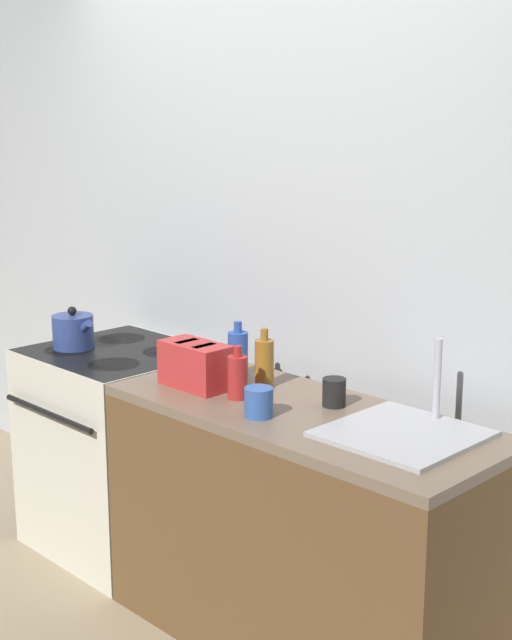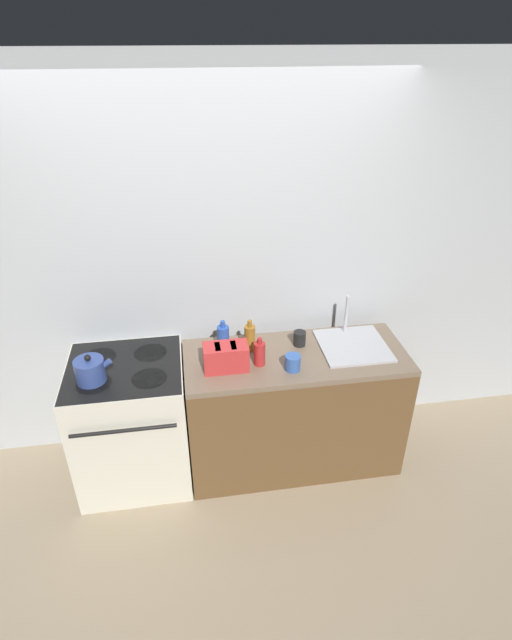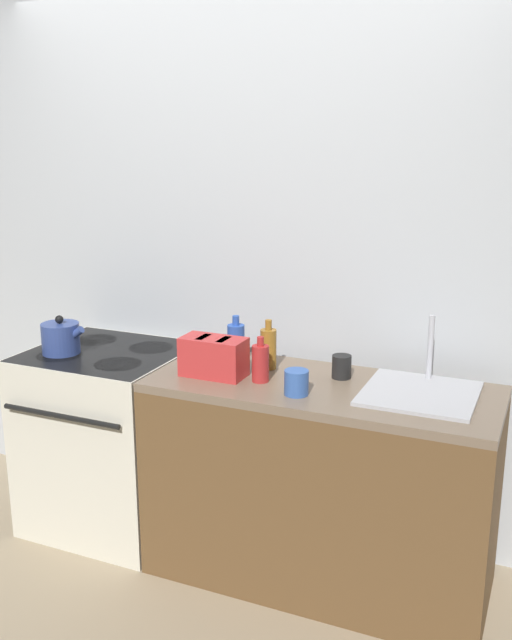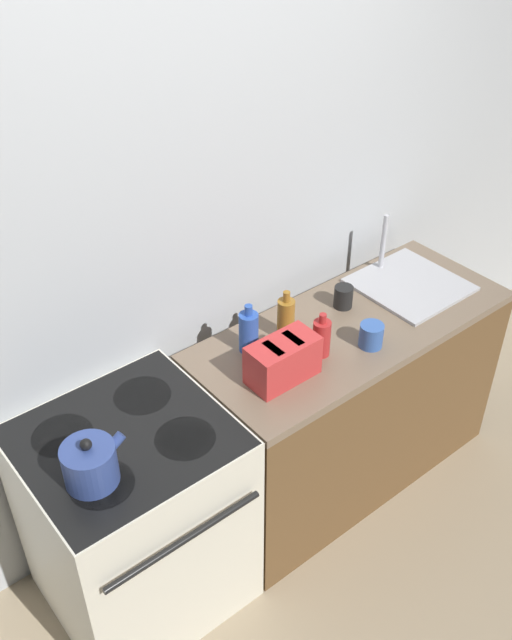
% 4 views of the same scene
% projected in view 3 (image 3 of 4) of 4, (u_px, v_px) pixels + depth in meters
% --- Properties ---
extents(ground_plane, '(12.00, 12.00, 0.00)m').
position_uv_depth(ground_plane, '(183.00, 584.00, 3.05)').
color(ground_plane, tan).
extents(wall_back, '(8.00, 0.05, 2.60)m').
position_uv_depth(wall_back, '(249.00, 259.00, 3.36)').
color(wall_back, silver).
rests_on(wall_back, ground_plane).
extents(stove, '(0.71, 0.69, 0.88)m').
position_uv_depth(stove, '(111.00, 436.00, 3.45)').
color(stove, silver).
rests_on(stove, ground_plane).
extents(counter_block, '(1.42, 0.59, 0.88)m').
position_uv_depth(counter_block, '(320.00, 483.00, 3.01)').
color(counter_block, brown).
rests_on(counter_block, ground_plane).
extents(kettle, '(0.22, 0.17, 0.18)m').
position_uv_depth(kettle, '(61.00, 338.00, 3.30)').
color(kettle, '#33478C').
rests_on(kettle, stove).
extents(toaster, '(0.27, 0.14, 0.17)m').
position_uv_depth(toaster, '(214.00, 357.00, 2.99)').
color(toaster, red).
rests_on(toaster, counter_block).
extents(sink_tray, '(0.43, 0.44, 0.28)m').
position_uv_depth(sink_tray, '(420.00, 391.00, 2.78)').
color(sink_tray, '#B7B7BC').
rests_on(sink_tray, counter_block).
extents(bottle_amber, '(0.07, 0.07, 0.22)m').
position_uv_depth(bottle_amber, '(268.00, 348.00, 3.08)').
color(bottle_amber, '#9E6B23').
rests_on(bottle_amber, counter_block).
extents(bottle_red, '(0.07, 0.07, 0.19)m').
position_uv_depth(bottle_red, '(260.00, 363.00, 2.92)').
color(bottle_red, '#B72828').
rests_on(bottle_red, counter_block).
extents(bottle_blue, '(0.08, 0.08, 0.21)m').
position_uv_depth(bottle_blue, '(236.00, 343.00, 3.17)').
color(bottle_blue, '#2D56B7').
rests_on(bottle_blue, counter_block).
extents(cup_black, '(0.08, 0.08, 0.10)m').
position_uv_depth(cup_black, '(342.00, 367.00, 2.97)').
color(cup_black, black).
rests_on(cup_black, counter_block).
extents(cup_blue, '(0.10, 0.10, 0.10)m').
position_uv_depth(cup_blue, '(296.00, 382.00, 2.78)').
color(cup_blue, '#3860B2').
rests_on(cup_blue, counter_block).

